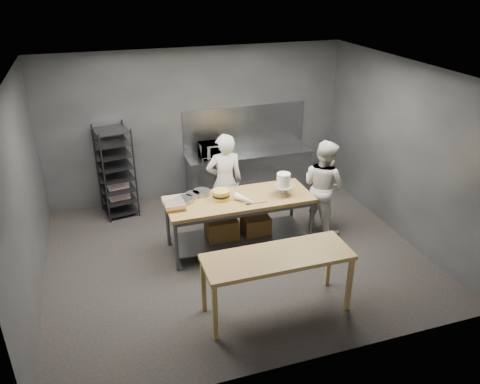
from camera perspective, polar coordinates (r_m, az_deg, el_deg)
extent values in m
plane|color=black|center=(7.88, -0.61, -7.61)|extent=(6.00, 6.00, 0.00)
cube|color=#4C4F54|center=(9.43, -5.24, 8.18)|extent=(6.00, 0.04, 3.00)
cube|color=brown|center=(7.66, -0.12, -0.92)|extent=(2.40, 0.90, 0.06)
cube|color=#47494C|center=(8.00, -0.11, -5.35)|extent=(2.25, 0.75, 0.03)
cylinder|color=#47494C|center=(7.33, -7.74, -6.67)|extent=(0.06, 0.06, 0.86)
cylinder|color=#47494C|center=(7.99, -8.80, -3.80)|extent=(0.06, 0.06, 0.86)
cylinder|color=#47494C|center=(7.95, 8.62, -3.94)|extent=(0.06, 0.06, 0.86)
cylinder|color=#47494C|center=(8.57, 6.36, -1.50)|extent=(0.06, 0.06, 0.86)
cube|color=brown|center=(7.85, -2.28, -4.41)|extent=(0.50, 0.40, 0.35)
cube|color=brown|center=(8.01, 1.93, -3.95)|extent=(0.45, 0.38, 0.30)
cube|color=olive|center=(6.26, 4.60, -7.91)|extent=(2.00, 0.70, 0.06)
cube|color=olive|center=(6.05, -3.07, -14.52)|extent=(0.06, 0.06, 0.84)
cube|color=olive|center=(6.51, -4.48, -11.25)|extent=(0.06, 0.06, 0.84)
cube|color=olive|center=(6.67, 13.17, -10.91)|extent=(0.06, 0.06, 0.84)
cube|color=olive|center=(7.09, 10.74, -8.24)|extent=(0.06, 0.06, 0.84)
cube|color=slate|center=(9.60, 1.18, 4.69)|extent=(2.60, 0.60, 0.04)
cube|color=slate|center=(9.77, 1.15, 2.22)|extent=(2.56, 0.56, 0.86)
cube|color=slate|center=(9.72, 0.62, 7.88)|extent=(2.60, 0.02, 0.90)
cube|color=black|center=(9.07, -14.88, 2.45)|extent=(0.70, 0.74, 1.75)
cube|color=silver|center=(9.20, -14.64, 0.54)|extent=(0.41, 0.30, 0.45)
imported|color=silver|center=(8.29, -1.89, 1.23)|extent=(0.67, 0.46, 1.79)
imported|color=silver|center=(8.37, 10.12, 0.71)|extent=(0.91, 1.00, 1.69)
imported|color=black|center=(9.33, -3.32, 5.13)|extent=(0.54, 0.37, 0.30)
cylinder|color=#B3AA8F|center=(7.80, 5.25, -0.22)|extent=(0.20, 0.20, 0.02)
cylinder|color=#B3AA8F|center=(7.77, 5.28, 0.24)|extent=(0.06, 0.06, 0.12)
cylinder|color=#B3AA8F|center=(7.74, 5.30, 0.71)|extent=(0.34, 0.34, 0.02)
cylinder|color=white|center=(7.69, 5.33, 1.51)|extent=(0.22, 0.22, 0.22)
cylinder|color=#EDD44B|center=(7.60, -2.32, -0.68)|extent=(0.28, 0.28, 0.06)
cylinder|color=black|center=(7.58, -2.33, -0.35)|extent=(0.28, 0.28, 0.04)
cylinder|color=#EDD44B|center=(7.56, -2.33, -0.01)|extent=(0.28, 0.28, 0.06)
cylinder|color=gray|center=(7.70, -5.79, -0.38)|extent=(0.23, 0.23, 0.07)
cylinder|color=gray|center=(7.77, -4.71, -0.07)|extent=(0.29, 0.29, 0.07)
cylinder|color=gray|center=(7.55, -6.82, -0.97)|extent=(0.29, 0.29, 0.07)
cone|color=white|center=(7.47, 0.62, -0.88)|extent=(0.31, 0.38, 0.12)
cube|color=slate|center=(7.49, 2.34, -1.33)|extent=(0.28, 0.02, 0.00)
cube|color=black|center=(7.44, 1.04, -1.48)|extent=(0.09, 0.02, 0.02)
cube|color=brown|center=(7.33, -7.89, -2.00)|extent=(0.30, 0.20, 0.05)
cube|color=silver|center=(7.31, -7.92, -1.62)|extent=(0.31, 0.21, 0.06)
cube|color=brown|center=(7.52, -8.29, -1.29)|extent=(0.30, 0.20, 0.05)
cube|color=silver|center=(7.50, -8.31, -0.92)|extent=(0.31, 0.21, 0.06)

